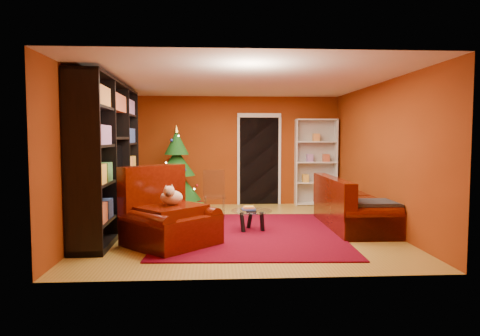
{
  "coord_description": "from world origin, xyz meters",
  "views": [
    {
      "loc": [
        -0.47,
        -7.53,
        1.61
      ],
      "look_at": [
        0.0,
        0.4,
        1.05
      ],
      "focal_mm": 32.0,
      "sensor_mm": 36.0,
      "label": 1
    }
  ],
  "objects": [
    {
      "name": "white_bookshelf",
      "position": [
        1.95,
        2.57,
        1.03
      ],
      "size": [
        0.99,
        0.4,
        2.11
      ],
      "primitive_type": null,
      "rotation": [
        0.0,
        0.0,
        -0.05
      ],
      "color": "white",
      "rests_on": "floor"
    },
    {
      "name": "dog",
      "position": [
        -1.12,
        -1.09,
        0.71
      ],
      "size": [
        0.5,
        0.49,
        0.31
      ],
      "primitive_type": null,
      "rotation": [
        0.0,
        0.0,
        0.77
      ],
      "color": "beige",
      "rests_on": "armchair"
    },
    {
      "name": "wall_back",
      "position": [
        0.0,
        2.77,
        1.3
      ],
      "size": [
        5.0,
        0.05,
        2.6
      ],
      "primitive_type": "cube",
      "color": "maroon",
      "rests_on": "ground"
    },
    {
      "name": "wall_left",
      "position": [
        -2.52,
        0.0,
        1.3
      ],
      "size": [
        0.05,
        5.5,
        2.6
      ],
      "primitive_type": "cube",
      "color": "maroon",
      "rests_on": "ground"
    },
    {
      "name": "coffee_table",
      "position": [
        0.16,
        -0.27,
        0.19
      ],
      "size": [
        0.75,
        0.75,
        0.45
      ],
      "primitive_type": null,
      "rotation": [
        0.0,
        0.0,
        0.06
      ],
      "color": "gray",
      "rests_on": "rug"
    },
    {
      "name": "armchair",
      "position": [
        -1.12,
        -1.17,
        0.48
      ],
      "size": [
        1.74,
        1.74,
        0.96
      ],
      "primitive_type": null,
      "rotation": [
        0.0,
        0.0,
        0.77
      ],
      "color": "#3B0A03",
      "rests_on": "rug"
    },
    {
      "name": "floor",
      "position": [
        0.0,
        0.0,
        -0.03
      ],
      "size": [
        5.0,
        5.5,
        0.05
      ],
      "primitive_type": "cube",
      "color": "olive",
      "rests_on": "ground"
    },
    {
      "name": "doorway",
      "position": [
        0.6,
        2.73,
        1.05
      ],
      "size": [
        1.06,
        0.6,
        2.16
      ],
      "primitive_type": null,
      "color": "black",
      "rests_on": "floor"
    },
    {
      "name": "gift_box_teal",
      "position": [
        -1.46,
        1.84,
        0.16
      ],
      "size": [
        0.41,
        0.41,
        0.31
      ],
      "primitive_type": "cube",
      "rotation": [
        0.0,
        0.0,
        -0.42
      ],
      "color": "teal",
      "rests_on": "floor"
    },
    {
      "name": "acrylic_chair",
      "position": [
        -0.48,
        0.96,
        0.43
      ],
      "size": [
        0.47,
        0.51,
        0.87
      ],
      "primitive_type": null,
      "rotation": [
        0.0,
        0.0,
        0.05
      ],
      "color": "#66605B",
      "rests_on": "rug"
    },
    {
      "name": "rug",
      "position": [
        0.13,
        -0.44,
        0.01
      ],
      "size": [
        3.11,
        3.58,
        0.02
      ],
      "primitive_type": "cube",
      "rotation": [
        0.0,
        0.0,
        -0.05
      ],
      "color": "#570212",
      "rests_on": "floor"
    },
    {
      "name": "sofa",
      "position": [
        2.02,
        -0.07,
        0.46
      ],
      "size": [
        0.99,
        2.16,
        0.92
      ],
      "primitive_type": null,
      "rotation": [
        0.0,
        0.0,
        1.56
      ],
      "color": "#3B0A03",
      "rests_on": "rug"
    },
    {
      "name": "gift_box_red",
      "position": [
        -0.9,
        2.18,
        0.11
      ],
      "size": [
        0.23,
        0.23,
        0.22
      ],
      "primitive_type": "cube",
      "rotation": [
        0.0,
        0.0,
        0.08
      ],
      "color": "maroon",
      "rests_on": "floor"
    },
    {
      "name": "wall_right",
      "position": [
        2.52,
        0.0,
        1.3
      ],
      "size": [
        0.05,
        5.5,
        2.6
      ],
      "primitive_type": "cube",
      "color": "maroon",
      "rests_on": "ground"
    },
    {
      "name": "christmas_tree",
      "position": [
        -1.31,
        1.98,
        0.93
      ],
      "size": [
        1.08,
        1.08,
        1.91
      ],
      "primitive_type": null,
      "rotation": [
        0.0,
        0.0,
        0.01
      ],
      "color": "#0F3B0F",
      "rests_on": "floor"
    },
    {
      "name": "media_unit",
      "position": [
        -2.27,
        -0.11,
        1.27
      ],
      "size": [
        0.6,
        3.34,
        2.55
      ],
      "primitive_type": null,
      "rotation": [
        0.0,
        0.0,
        0.03
      ],
      "color": "black",
      "rests_on": "floor"
    },
    {
      "name": "gift_box_green",
      "position": [
        -0.87,
        1.34,
        0.13
      ],
      "size": [
        0.34,
        0.34,
        0.25
      ],
      "primitive_type": "cube",
      "rotation": [
        0.0,
        0.0,
        -0.43
      ],
      "color": "#257222",
      "rests_on": "floor"
    },
    {
      "name": "ceiling",
      "position": [
        0.0,
        0.0,
        2.62
      ],
      "size": [
        5.0,
        5.5,
        0.05
      ],
      "primitive_type": "cube",
      "color": "silver",
      "rests_on": "wall_back"
    }
  ]
}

